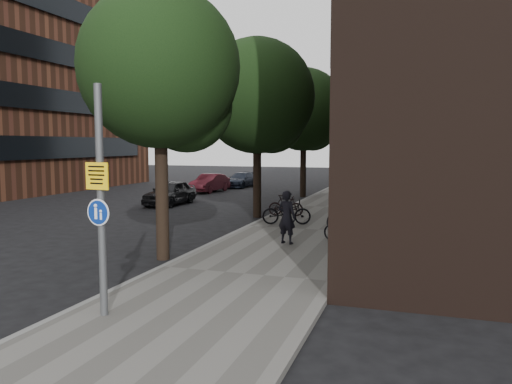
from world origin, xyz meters
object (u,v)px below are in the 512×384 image
at_px(signpost, 101,200).
at_px(parked_car_near, 170,192).
at_px(pedestrian, 287,217).
at_px(parked_bike_facade_near, 345,230).

relative_size(signpost, parked_car_near, 1.08).
distance_m(pedestrian, parked_bike_facade_near, 1.92).
bearing_deg(parked_bike_facade_near, parked_car_near, 73.13).
bearing_deg(pedestrian, parked_bike_facade_near, -140.16).
distance_m(signpost, parked_car_near, 17.67).
height_order(signpost, pedestrian, signpost).
distance_m(signpost, pedestrian, 7.65).
bearing_deg(parked_car_near, pedestrian, -44.26).
bearing_deg(signpost, parked_bike_facade_near, 73.54).
bearing_deg(pedestrian, signpost, 94.92).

